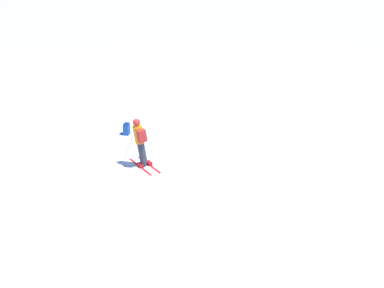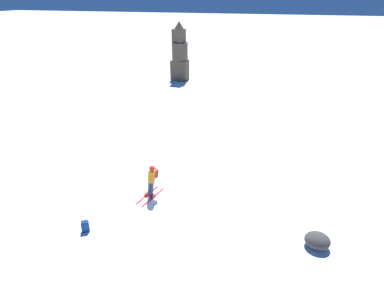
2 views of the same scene
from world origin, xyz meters
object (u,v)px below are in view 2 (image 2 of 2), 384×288
Objects in this scene: skier at (152,179)px; rock_pillar at (180,56)px; exposed_boulder_0 at (317,240)px; spare_backpack at (85,226)px.

rock_pillar reaches higher than skier.
rock_pillar is (-5.56, 21.69, 1.62)m from skier.
skier is 0.29× the size of rock_pillar.
skier is at bearing 170.61° from exposed_boulder_0.
exposed_boulder_0 is (7.46, -1.23, -0.73)m from skier.
spare_backpack is 0.52× the size of exposed_boulder_0.
exposed_boulder_0 is at bearing 158.91° from spare_backpack.
exposed_boulder_0 is at bearing 5.91° from skier.
rock_pillar is 25.04m from spare_backpack.
skier is 7.60m from exposed_boulder_0.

